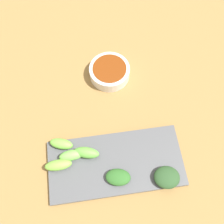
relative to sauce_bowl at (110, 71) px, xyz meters
name	(u,v)px	position (x,y,z in m)	size (l,w,h in m)	color
tabletop	(110,126)	(0.16, -0.02, -0.03)	(2.10, 2.10, 0.02)	olive
sauce_bowl	(110,71)	(0.00, 0.00, 0.00)	(0.12, 0.12, 0.04)	silver
serving_plate	(115,163)	(0.27, -0.02, -0.02)	(0.16, 0.35, 0.01)	#4A4B4F
broccoli_stalk_0	(58,165)	(0.26, -0.17, 0.00)	(0.03, 0.07, 0.02)	#75B53F
broccoli_leafy_1	(167,177)	(0.33, 0.10, 0.00)	(0.06, 0.06, 0.02)	#274623
broccoli_stalk_2	(61,144)	(0.20, -0.16, 0.00)	(0.03, 0.06, 0.02)	#6DB940
broccoli_stalk_3	(87,153)	(0.24, -0.09, 0.01)	(0.03, 0.07, 0.03)	#60AD3F
broccoli_leafy_4	(118,177)	(0.31, -0.02, 0.00)	(0.04, 0.06, 0.02)	#2B5D24
broccoli_stalk_5	(71,155)	(0.24, -0.13, 0.00)	(0.03, 0.06, 0.03)	#70B94D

